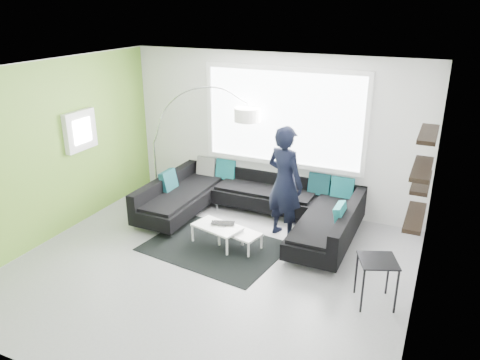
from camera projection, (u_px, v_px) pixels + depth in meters
name	position (u px, v px, depth m)	size (l,w,h in m)	color
ground	(209.00, 268.00, 6.74)	(5.50, 5.50, 0.00)	gray
room_shell	(216.00, 144.00, 6.25)	(5.54, 5.04, 2.82)	silver
sectional_sofa	(251.00, 207.00, 7.93)	(3.51, 2.18, 0.76)	black
rug	(214.00, 247.00, 7.32)	(2.05, 1.49, 0.01)	black
coffee_table	(229.00, 237.00, 7.30)	(0.97, 0.56, 0.32)	silver
arc_lamp	(154.00, 143.00, 8.81)	(2.07, 0.79, 2.20)	silver
side_table	(376.00, 282.00, 5.87)	(0.45, 0.45, 0.62)	black
person	(285.00, 183.00, 7.37)	(0.79, 0.66, 1.85)	black
laptop	(222.00, 225.00, 7.30)	(0.43, 0.34, 0.03)	black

